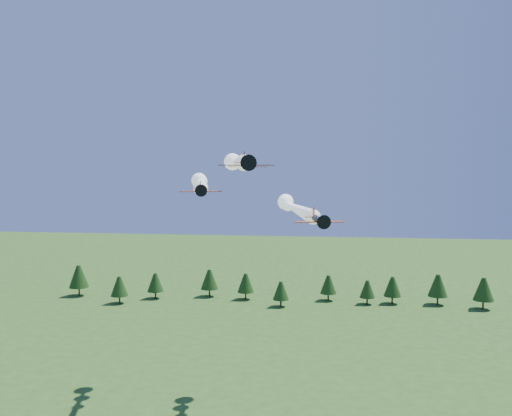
# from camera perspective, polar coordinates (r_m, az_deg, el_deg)

# --- Properties ---
(plane_lead) EXTENTS (14.96, 46.45, 3.70)m
(plane_lead) POSITION_cam_1_polar(r_m,az_deg,el_deg) (109.95, -2.00, 4.55)
(plane_lead) COLOR black
(plane_lead) RESTS_ON ground
(plane_left) EXTENTS (15.46, 48.94, 3.70)m
(plane_left) POSITION_cam_1_polar(r_m,az_deg,el_deg) (122.69, -5.60, 2.46)
(plane_left) COLOR black
(plane_left) RESTS_ON ground
(plane_right) EXTENTS (14.56, 44.21, 3.70)m
(plane_right) POSITION_cam_1_polar(r_m,az_deg,el_deg) (118.20, 3.81, 0.04)
(plane_right) COLOR black
(plane_right) RESTS_ON ground
(plane_slot) EXTENTS (6.92, 7.52, 2.43)m
(plane_slot) POSITION_cam_1_polar(r_m,az_deg,el_deg) (99.63, -0.78, 4.31)
(plane_slot) COLOR black
(plane_slot) RESTS_ON ground
(treeline) EXTENTS (155.63, 21.06, 11.72)m
(treeline) POSITION_cam_1_polar(r_m,az_deg,el_deg) (210.56, 1.97, -7.61)
(treeline) COLOR #382314
(treeline) RESTS_ON ground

